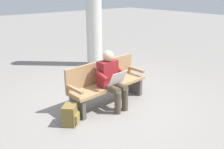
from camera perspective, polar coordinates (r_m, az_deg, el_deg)
The scene contains 5 objects.
ground_plane at distance 5.24m, azimuth -0.79°, elevation -6.74°, with size 40.00×40.00×0.00m, color gray.
bench_near at distance 5.10m, azimuth -1.35°, elevation -1.85°, with size 1.82×0.57×0.90m.
person_seated at distance 4.84m, azimuth -0.13°, elevation -0.92°, with size 0.59×0.59×1.18m.
backpack at distance 4.47m, azimuth -9.73°, elevation -9.32°, with size 0.36×0.36×0.37m.
support_pillar at distance 7.57m, azimuth -4.34°, elevation 15.40°, with size 0.48×0.48×3.56m, color beige.
Camera 1 is at (2.98, 3.63, 2.32)m, focal length 38.95 mm.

